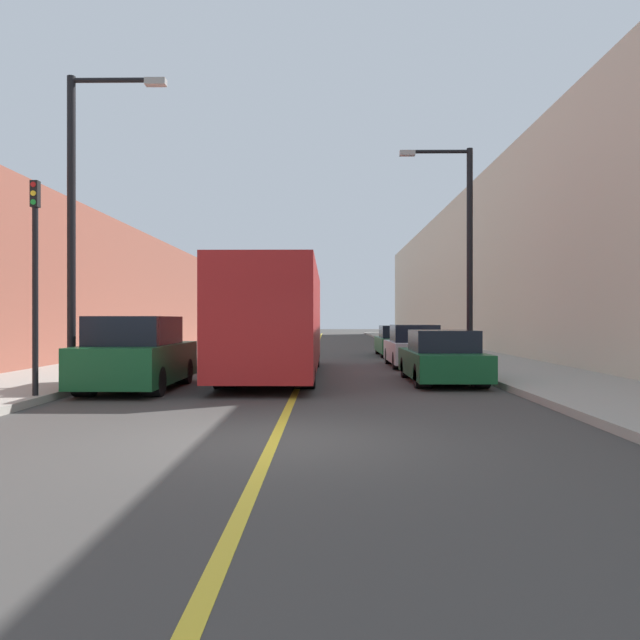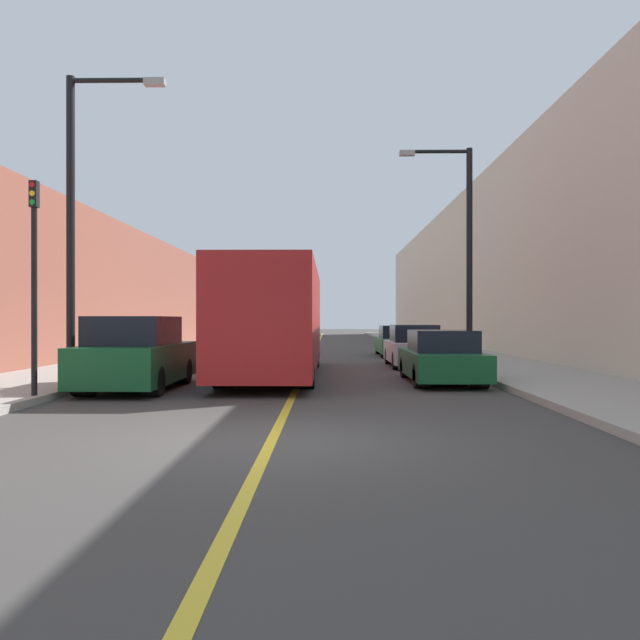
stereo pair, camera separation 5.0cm
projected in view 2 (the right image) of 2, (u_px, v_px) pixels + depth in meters
ground_plane at (272, 441)px, 8.92m from camera, size 200.00×200.00×0.00m
sidewalk_left at (205, 346)px, 39.02m from camera, size 3.69×72.00×0.16m
sidewalk_right at (427, 346)px, 38.81m from camera, size 3.69×72.00×0.16m
building_row_left at (144, 297)px, 39.07m from camera, size 4.00×72.00×6.25m
building_row_right at (489, 272)px, 38.74m from camera, size 4.00×72.00×9.41m
road_center_line at (316, 347)px, 38.91m from camera, size 0.16×72.00×0.01m
bus at (276, 319)px, 19.06m from camera, size 2.53×11.09×3.25m
parked_suv_left at (136, 356)px, 15.36m from camera, size 1.98×4.51×1.81m
car_right_near at (441, 359)px, 17.04m from camera, size 1.86×4.52×1.44m
car_right_mid at (413, 348)px, 22.84m from camera, size 1.79×4.48×1.54m
car_right_far at (398, 342)px, 29.52m from camera, size 1.83×4.77×1.44m
street_lamp_left at (79, 210)px, 14.96m from camera, size 2.38×0.24×7.42m
street_lamp_right at (463, 243)px, 20.30m from camera, size 2.38×0.24×7.16m
traffic_light at (34, 279)px, 12.91m from camera, size 0.16×0.18×4.45m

